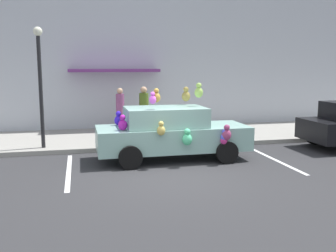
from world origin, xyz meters
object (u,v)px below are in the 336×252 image
(plush_covered_car, at_px, (171,132))
(pedestrian_walking_past, at_px, (144,111))
(pedestrian_near_shopfront, at_px, (120,112))
(teddy_bear_on_sidewalk, at_px, (174,131))
(street_lamp_post, at_px, (40,75))

(plush_covered_car, xyz_separation_m, pedestrian_walking_past, (-0.16, 3.78, 0.19))
(pedestrian_near_shopfront, bearing_deg, pedestrian_walking_past, -3.13)
(plush_covered_car, bearing_deg, teddy_bear_on_sidewalk, 73.23)
(pedestrian_walking_past, bearing_deg, plush_covered_car, -87.58)
(plush_covered_car, bearing_deg, pedestrian_near_shopfront, 105.56)
(street_lamp_post, bearing_deg, plush_covered_car, -26.39)
(plush_covered_car, distance_m, pedestrian_walking_past, 3.79)
(pedestrian_near_shopfront, height_order, pedestrian_walking_past, pedestrian_walking_past)
(plush_covered_car, height_order, street_lamp_post, street_lamp_post)
(pedestrian_walking_past, bearing_deg, street_lamp_post, -151.76)
(plush_covered_car, relative_size, teddy_bear_on_sidewalk, 5.47)
(teddy_bear_on_sidewalk, distance_m, street_lamp_post, 4.71)
(teddy_bear_on_sidewalk, relative_size, street_lamp_post, 0.21)
(street_lamp_post, xyz_separation_m, pedestrian_walking_past, (3.58, 1.92, -1.47))
(plush_covered_car, xyz_separation_m, street_lamp_post, (-3.74, 1.86, 1.66))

